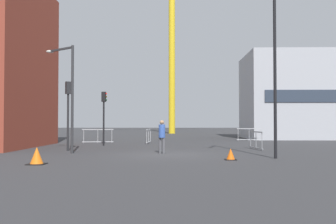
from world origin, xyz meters
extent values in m
plane|color=#333335|center=(0.00, 0.00, 0.00)|extent=(160.00, 160.00, 0.00)
cube|color=#A8AAB2|center=(13.45, 17.85, 4.13)|extent=(11.94, 7.67, 8.26)
cube|color=#2D3847|center=(13.45, 13.98, 3.92)|extent=(10.03, 0.08, 1.10)
cylinder|color=yellow|center=(-0.01, 32.61, 13.71)|extent=(0.90, 0.90, 27.42)
cylinder|color=black|center=(5.05, -1.94, 4.44)|extent=(0.14, 0.14, 8.89)
cylinder|color=#2D2D30|center=(-4.87, 0.49, 2.84)|extent=(0.14, 0.14, 5.67)
cube|color=#2D2D30|center=(-5.65, 1.02, 5.57)|extent=(1.62, 1.15, 0.10)
ellipsoid|color=silver|center=(-6.44, 1.56, 5.55)|extent=(0.44, 0.24, 0.16)
cylinder|color=#232326|center=(-5.58, 2.12, 1.62)|extent=(0.12, 0.12, 3.24)
cube|color=#232326|center=(-5.58, 2.12, 3.59)|extent=(0.37, 0.36, 0.70)
sphere|color=#390605|center=(-5.43, 2.22, 3.81)|extent=(0.11, 0.11, 0.11)
sphere|color=#3C2905|center=(-5.43, 2.22, 3.59)|extent=(0.11, 0.11, 0.11)
sphere|color=green|center=(-5.43, 2.22, 3.37)|extent=(0.11, 0.11, 0.11)
cylinder|color=black|center=(-4.45, 6.74, 1.52)|extent=(0.12, 0.12, 3.03)
cube|color=black|center=(-4.45, 6.74, 3.38)|extent=(0.30, 0.26, 0.70)
sphere|color=red|center=(-4.28, 6.72, 3.60)|extent=(0.11, 0.11, 0.11)
sphere|color=#3C2905|center=(-4.28, 6.72, 3.38)|extent=(0.11, 0.11, 0.11)
sphere|color=#07330F|center=(-4.28, 6.72, 3.16)|extent=(0.11, 0.11, 0.11)
cylinder|color=#4C4C51|center=(-0.27, 0.64, 0.41)|extent=(0.14, 0.14, 0.82)
cylinder|color=#4C4C51|center=(-0.08, 0.58, 0.41)|extent=(0.14, 0.14, 0.82)
cylinder|color=#33519E|center=(-0.17, 0.61, 1.16)|extent=(0.34, 0.34, 0.68)
sphere|color=#8C6647|center=(-0.17, 0.61, 1.62)|extent=(0.22, 0.22, 0.22)
cube|color=#B2B5BA|center=(6.88, 13.25, 1.05)|extent=(2.08, 0.26, 0.06)
cube|color=#B2B5BA|center=(6.88, 13.25, 0.10)|extent=(2.08, 0.26, 0.06)
cylinder|color=#B2B5BA|center=(5.95, 13.33, 0.53)|extent=(0.04, 0.04, 1.05)
cylinder|color=#B2B5BA|center=(6.88, 13.25, 0.53)|extent=(0.04, 0.04, 1.05)
cylinder|color=#B2B5BA|center=(7.82, 13.16, 0.53)|extent=(0.04, 0.04, 1.05)
cube|color=#B2B5BA|center=(-5.47, 9.60, 1.05)|extent=(2.36, 0.38, 0.06)
cube|color=#B2B5BA|center=(-5.47, 9.60, 0.10)|extent=(2.36, 0.38, 0.06)
cylinder|color=#B2B5BA|center=(-6.53, 9.45, 0.53)|extent=(0.04, 0.04, 1.05)
cylinder|color=#B2B5BA|center=(-5.47, 9.60, 0.53)|extent=(0.04, 0.04, 1.05)
cylinder|color=#B2B5BA|center=(-4.41, 9.74, 0.53)|extent=(0.04, 0.04, 1.05)
cube|color=#B2B5BA|center=(-1.51, 9.25, 1.05)|extent=(0.23, 1.99, 0.06)
cube|color=#B2B5BA|center=(-1.51, 9.25, 0.10)|extent=(0.23, 1.99, 0.06)
cylinder|color=#B2B5BA|center=(-1.59, 8.36, 0.53)|extent=(0.04, 0.04, 1.05)
cylinder|color=#B2B5BA|center=(-1.51, 9.25, 0.53)|extent=(0.04, 0.04, 1.05)
cylinder|color=#B2B5BA|center=(-1.44, 10.14, 0.53)|extent=(0.04, 0.04, 1.05)
cube|color=gray|center=(5.32, 3.31, 1.05)|extent=(0.34, 2.15, 0.06)
cube|color=gray|center=(5.32, 3.31, 0.10)|extent=(0.34, 2.15, 0.06)
cylinder|color=gray|center=(5.44, 2.35, 0.53)|extent=(0.04, 0.04, 1.05)
cylinder|color=gray|center=(5.32, 3.31, 0.53)|extent=(0.04, 0.04, 1.05)
cylinder|color=gray|center=(5.19, 4.28, 0.53)|extent=(0.04, 0.04, 1.05)
cube|color=black|center=(2.93, -2.60, 0.01)|extent=(0.50, 0.50, 0.03)
cone|color=#E55B0F|center=(2.93, -2.60, 0.25)|extent=(0.38, 0.38, 0.50)
cube|color=black|center=(-4.85, -4.41, 0.01)|extent=(0.67, 0.67, 0.03)
cone|color=orange|center=(-4.85, -4.41, 0.34)|extent=(0.52, 0.52, 0.68)
camera|label=1|loc=(0.56, -18.55, 1.66)|focal=39.17mm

